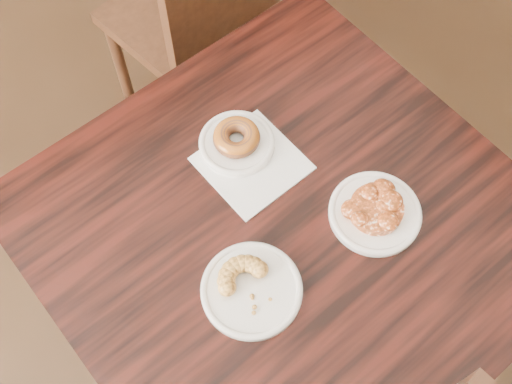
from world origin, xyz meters
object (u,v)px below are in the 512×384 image
chair_far (186,17)px  apple_fritter (377,208)px  cruller_fragment (251,286)px  glazed_donut (237,137)px  cafe_table (281,291)px

chair_far → apple_fritter: 0.92m
cruller_fragment → glazed_donut: bearing=65.0°
cafe_table → apple_fritter: bearing=-31.9°
cafe_table → chair_far: bearing=68.5°
cafe_table → glazed_donut: (0.00, 0.19, 0.41)m
apple_fritter → cruller_fragment: size_ratio=1.27×
cafe_table → glazed_donut: size_ratio=9.31×
cafe_table → apple_fritter: 0.43m
cafe_table → cruller_fragment: cruller_fragment is taller
apple_fritter → cruller_fragment: 0.27m
glazed_donut → apple_fritter: size_ratio=0.67×
apple_fritter → chair_far: bearing=88.0°
glazed_donut → cruller_fragment: bearing=-115.0°
glazed_donut → chair_far: bearing=73.9°
chair_far → cruller_fragment: 0.98m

